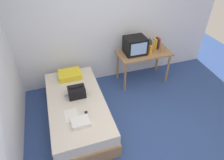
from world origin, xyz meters
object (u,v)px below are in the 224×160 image
at_px(book_row, 154,44).
at_px(pillow, 70,75).
at_px(handbag, 77,92).
at_px(desk, 144,56).
at_px(remote_silver, 65,93).
at_px(magazine, 71,115).
at_px(bed, 77,110).
at_px(remote_dark, 87,115).
at_px(folded_towel, 81,122).
at_px(tv, 135,45).
at_px(picture_frame, 163,49).
at_px(water_bottle, 150,50).

bearing_deg(book_row, pillow, -176.32).
relative_size(pillow, handbag, 1.46).
relative_size(desk, remote_silver, 8.06).
relative_size(book_row, magazine, 0.84).
height_order(bed, pillow, pillow).
distance_m(remote_dark, folded_towel, 0.18).
height_order(tv, picture_frame, tv).
bearing_deg(remote_dark, remote_silver, 112.12).
xyz_separation_m(picture_frame, pillow, (-2.03, 0.10, -0.29)).
bearing_deg(water_bottle, remote_silver, -167.84).
bearing_deg(handbag, picture_frame, 15.03).
bearing_deg(picture_frame, remote_silver, -169.65).
height_order(tv, remote_silver, tv).
height_order(remote_dark, remote_silver, same).
distance_m(bed, pillow, 0.78).
height_order(bed, book_row, book_row).
distance_m(bed, remote_silver, 0.37).
bearing_deg(picture_frame, folded_towel, -150.26).
distance_m(picture_frame, remote_silver, 2.25).
height_order(tv, folded_towel, tv).
relative_size(bed, folded_towel, 7.14).
xyz_separation_m(bed, folded_towel, (-0.02, -0.55, 0.28)).
distance_m(bed, book_row, 2.20).
height_order(water_bottle, remote_dark, water_bottle).
bearing_deg(pillow, remote_silver, -107.99).
relative_size(handbag, remote_silver, 2.08).
height_order(remote_silver, folded_towel, folded_towel).
bearing_deg(desk, folded_towel, -142.00).
xyz_separation_m(tv, remote_silver, (-1.59, -0.56, -0.44)).
relative_size(book_row, handbag, 0.81).
distance_m(picture_frame, pillow, 2.05).
distance_m(remote_silver, folded_towel, 0.79).
height_order(picture_frame, remote_dark, picture_frame).
bearing_deg(water_bottle, desk, 120.74).
distance_m(tv, magazine, 1.99).
height_order(bed, water_bottle, water_bottle).
xyz_separation_m(book_row, picture_frame, (0.10, -0.22, -0.04)).
bearing_deg(water_bottle, remote_dark, -147.28).
distance_m(book_row, magazine, 2.42).
height_order(bed, magazine, magazine).
distance_m(desk, picture_frame, 0.44).
xyz_separation_m(bed, pillow, (0.01, 0.72, 0.30)).
xyz_separation_m(desk, remote_silver, (-1.81, -0.54, -0.16)).
xyz_separation_m(desk, remote_dark, (-1.55, -1.18, -0.16)).
height_order(desk, handbag, desk).
xyz_separation_m(bed, water_bottle, (1.73, 0.63, 0.62)).
xyz_separation_m(handbag, folded_towel, (-0.06, -0.64, -0.07)).
xyz_separation_m(remote_silver, folded_towel, (0.13, -0.77, 0.02)).
bearing_deg(book_row, water_bottle, -133.39).
relative_size(remote_dark, remote_silver, 1.08).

